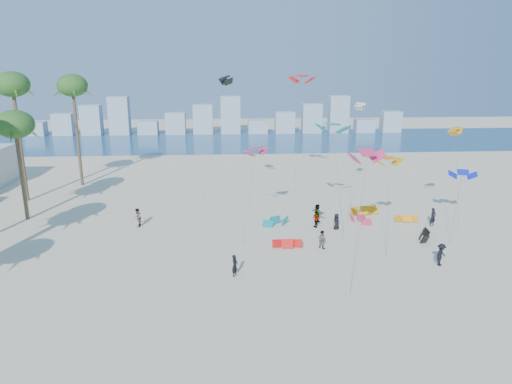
{
  "coord_description": "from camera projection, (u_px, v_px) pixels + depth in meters",
  "views": [
    {
      "loc": [
        0.36,
        -25.53,
        16.18
      ],
      "look_at": [
        3.0,
        16.0,
        4.5
      ],
      "focal_mm": 33.06,
      "sensor_mm": 36.0,
      "label": 1
    }
  ],
  "objects": [
    {
      "name": "kitesurfer_near",
      "position": [
        235.0,
        265.0,
        36.41
      ],
      "size": [
        0.65,
        0.75,
        1.73
      ],
      "primitive_type": "imported",
      "rotation": [
        0.0,
        0.0,
        1.12
      ],
      "color": "black",
      "rests_on": "ground"
    },
    {
      "name": "ocean",
      "position": [
        225.0,
        141.0,
        98.06
      ],
      "size": [
        220.0,
        220.0,
        0.0
      ],
      "primitive_type": "plane",
      "color": "navy",
      "rests_on": "ground"
    },
    {
      "name": "flying_kites",
      "position": [
        338.0,
        118.0,
        47.01
      ],
      "size": [
        27.76,
        30.48,
        15.09
      ],
      "color": "#DD315E",
      "rests_on": "ground"
    },
    {
      "name": "grounded_kites",
      "position": [
        349.0,
        224.0,
        46.96
      ],
      "size": [
        16.6,
        9.92,
        0.98
      ],
      "color": "red",
      "rests_on": "ground"
    },
    {
      "name": "kitesurfer_mid",
      "position": [
        322.0,
        239.0,
        41.85
      ],
      "size": [
        1.0,
        1.01,
        1.65
      ],
      "primitive_type": "imported",
      "rotation": [
        0.0,
        0.0,
        2.34
      ],
      "color": "gray",
      "rests_on": "ground"
    },
    {
      "name": "distant_skyline",
      "position": [
        219.0,
        120.0,
        106.76
      ],
      "size": [
        85.0,
        3.0,
        8.4
      ],
      "color": "#9EADBF",
      "rests_on": "ground"
    },
    {
      "name": "kitesurfers_far",
      "position": [
        319.0,
        225.0,
        45.32
      ],
      "size": [
        30.48,
        12.98,
        1.91
      ],
      "color": "black",
      "rests_on": "ground"
    },
    {
      "name": "ground",
      "position": [
        224.0,
        334.0,
        28.88
      ],
      "size": [
        220.0,
        220.0,
        0.0
      ],
      "primitive_type": "plane",
      "color": "beige",
      "rests_on": "ground"
    }
  ]
}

